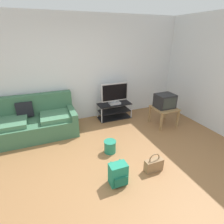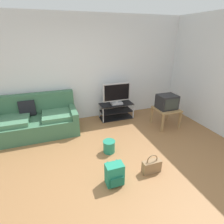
% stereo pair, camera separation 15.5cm
% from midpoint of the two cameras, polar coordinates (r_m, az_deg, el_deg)
% --- Properties ---
extents(ground_plane, '(9.00, 9.80, 0.02)m').
position_cam_midpoint_polar(ground_plane, '(3.17, -3.17, -20.29)').
color(ground_plane, olive).
extents(wall_back, '(9.00, 0.10, 2.70)m').
position_cam_midpoint_polar(wall_back, '(4.75, -13.52, 12.85)').
color(wall_back, silver).
rests_on(wall_back, ground_plane).
extents(wall_right, '(0.10, 3.60, 2.70)m').
position_cam_midpoint_polar(wall_right, '(4.89, 29.28, 10.82)').
color(wall_right, silver).
rests_on(wall_right, ground_plane).
extents(couch, '(1.87, 0.93, 0.90)m').
position_cam_midpoint_polar(couch, '(4.54, -24.74, -2.97)').
color(couch, '#3D6B4C').
rests_on(couch, ground_plane).
extents(tv_stand, '(0.92, 0.42, 0.44)m').
position_cam_midpoint_polar(tv_stand, '(5.00, -0.15, 0.41)').
color(tv_stand, black).
rests_on(tv_stand, ground_plane).
extents(flat_tv, '(0.77, 0.22, 0.59)m').
position_cam_midpoint_polar(flat_tv, '(4.80, -0.05, 5.91)').
color(flat_tv, '#B2B2B7').
rests_on(flat_tv, tv_stand).
extents(side_table, '(0.57, 0.57, 0.48)m').
position_cam_midpoint_polar(side_table, '(4.72, 15.69, 0.61)').
color(side_table, '#9E7A4C').
rests_on(side_table, ground_plane).
extents(crt_tv, '(0.46, 0.39, 0.35)m').
position_cam_midpoint_polar(crt_tv, '(4.64, 15.90, 3.47)').
color(crt_tv, '#232326').
rests_on(crt_tv, side_table).
extents(backpack, '(0.28, 0.26, 0.37)m').
position_cam_midpoint_polar(backpack, '(2.93, 0.41, -19.57)').
color(backpack, '#238466').
rests_on(backpack, ground_plane).
extents(handbag, '(0.33, 0.13, 0.36)m').
position_cam_midpoint_polar(handbag, '(3.25, 12.03, -16.42)').
color(handbag, olive).
rests_on(handbag, ground_plane).
extents(cleaning_bucket, '(0.25, 0.25, 0.25)m').
position_cam_midpoint_polar(cleaning_bucket, '(3.61, -1.90, -11.06)').
color(cleaning_bucket, '#238466').
rests_on(cleaning_bucket, ground_plane).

